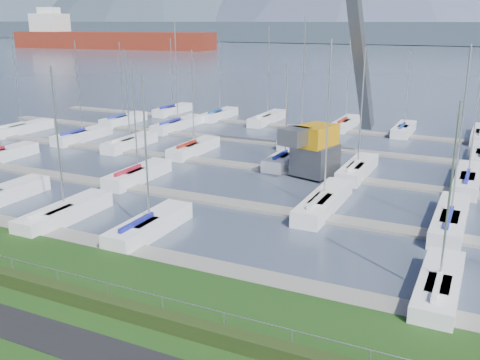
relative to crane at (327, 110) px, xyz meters
The scene contains 9 objects.
path 30.47m from the crane, 92.00° to the right, with size 160.00×2.00×0.04m, color black.
water 233.09m from the crane, 90.26° to the left, with size 800.00×540.00×0.20m, color #424E61.
hedge 27.85m from the crane, 92.18° to the right, with size 80.00×0.70×0.70m, color #233313.
fence 27.32m from the crane, 92.22° to the right, with size 0.04×0.04×80.00m, color #97989F.
foothill 303.02m from the crane, 90.20° to the left, with size 900.00×80.00×12.00m, color #3B4A56.
docks 5.73m from the crane, 136.66° to the right, with size 90.00×41.60×0.25m.
crane is the anchor object (origin of this frame).
cargo_ship_west 232.38m from the crane, 133.80° to the left, with size 101.87×29.30×21.50m.
sailboat_fleet 1.79m from the crane, 136.10° to the left, with size 74.24×50.00×13.67m.
Camera 1 is at (13.96, -17.21, 12.67)m, focal length 40.00 mm.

